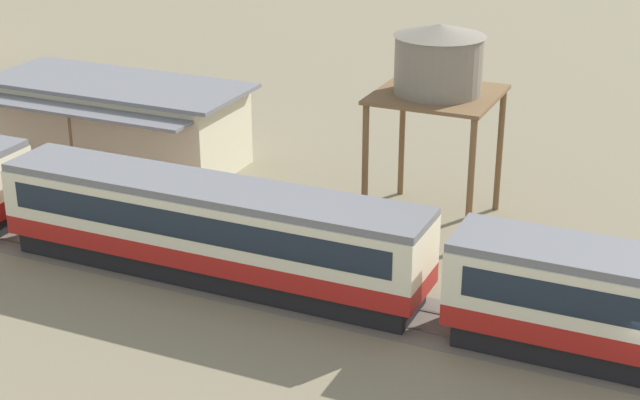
% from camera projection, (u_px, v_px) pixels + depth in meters
% --- Properties ---
extents(passenger_train, '(93.07, 3.18, 3.93)m').
position_uv_depth(passenger_train, '(216.00, 227.00, 38.20)').
color(passenger_train, '#AD1E19').
rests_on(passenger_train, ground_plane).
extents(railway_track, '(164.73, 3.60, 0.04)m').
position_uv_depth(railway_track, '(186.00, 270.00, 39.59)').
color(railway_track, '#665B51').
rests_on(railway_track, ground_plane).
extents(station_building, '(13.82, 7.00, 4.25)m').
position_uv_depth(station_building, '(119.00, 121.00, 50.82)').
color(station_building, beige).
rests_on(station_building, ground_plane).
extents(water_tower, '(5.20, 5.20, 8.93)m').
position_uv_depth(water_tower, '(438.00, 65.00, 41.69)').
color(water_tower, brown).
rests_on(water_tower, ground_plane).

